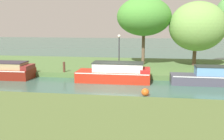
# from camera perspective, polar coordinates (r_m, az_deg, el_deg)

# --- Properties ---
(ground_plane) EXTENTS (120.00, 120.00, 0.00)m
(ground_plane) POSITION_cam_1_polar(r_m,az_deg,el_deg) (18.32, 0.77, -3.48)
(ground_plane) COLOR #375C4E
(riverbank_far) EXTENTS (72.00, 10.00, 0.40)m
(riverbank_far) POSITION_cam_1_polar(r_m,az_deg,el_deg) (25.10, 2.76, 0.81)
(riverbank_far) COLOR #4E6E39
(riverbank_far) RESTS_ON ground_plane
(riverbank_near) EXTENTS (72.00, 10.00, 0.40)m
(riverbank_near) POSITION_cam_1_polar(r_m,az_deg,el_deg) (9.87, -5.97, -14.96)
(riverbank_near) COLOR #506331
(riverbank_near) RESTS_ON ground_plane
(red_barge) EXTENTS (5.63, 2.00, 1.52)m
(red_barge) POSITION_cam_1_polar(r_m,az_deg,el_deg) (19.36, 0.74, -0.73)
(red_barge) COLOR #B42614
(red_barge) RESTS_ON ground_plane
(maroon_narrowboat) EXTENTS (5.65, 2.01, 1.37)m
(maroon_narrowboat) POSITION_cam_1_polar(r_m,az_deg,el_deg) (22.64, -24.13, -0.11)
(maroon_narrowboat) COLOR maroon
(maroon_narrowboat) RESTS_ON ground_plane
(willow_tree_left) EXTENTS (5.22, 4.79, 6.53)m
(willow_tree_left) POSITION_cam_1_polar(r_m,az_deg,el_deg) (24.82, 7.27, 11.93)
(willow_tree_left) COLOR brown
(willow_tree_left) RESTS_ON riverbank_far
(willow_tree_centre) EXTENTS (5.20, 4.47, 6.06)m
(willow_tree_centre) POSITION_cam_1_polar(r_m,az_deg,el_deg) (24.96, 18.80, 9.35)
(willow_tree_centre) COLOR brown
(willow_tree_centre) RESTS_ON riverbank_far
(lamp_post) EXTENTS (0.24, 0.24, 3.13)m
(lamp_post) POSITION_cam_1_polar(r_m,az_deg,el_deg) (21.00, 1.62, 4.83)
(lamp_post) COLOR #333338
(lamp_post) RESTS_ON riverbank_far
(mooring_post_near) EXTENTS (0.19, 0.19, 0.67)m
(mooring_post_near) POSITION_cam_1_polar(r_m,az_deg,el_deg) (20.66, -2.21, 0.20)
(mooring_post_near) COLOR #4C4028
(mooring_post_near) RESTS_ON riverbank_far
(mooring_post_far) EXTENTS (0.20, 0.20, 0.86)m
(mooring_post_far) POSITION_cam_1_polar(r_m,az_deg,el_deg) (21.45, -10.83, 0.67)
(mooring_post_far) COLOR #4F2F21
(mooring_post_far) RESTS_ON riverbank_far
(channel_buoy) EXTENTS (0.47, 0.47, 0.47)m
(channel_buoy) POSITION_cam_1_polar(r_m,az_deg,el_deg) (15.77, 7.53, -5.01)
(channel_buoy) COLOR #E55919
(channel_buoy) RESTS_ON ground_plane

